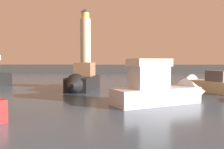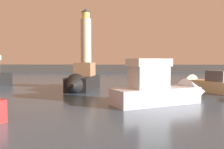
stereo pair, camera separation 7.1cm
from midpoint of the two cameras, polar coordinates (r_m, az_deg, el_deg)
name	(u,v)px [view 2 (the right image)]	position (r m, az deg, el deg)	size (l,w,h in m)	color
ground_plane	(107,82)	(30.76, -1.12, -1.87)	(220.00, 220.00, 0.00)	#384C60
breakwater	(115,68)	(59.89, 0.64, 1.51)	(77.29, 5.30, 1.73)	#423F3D
lighthouse	(86,38)	(60.77, -6.20, 8.57)	(2.58, 2.58, 13.93)	beige
motorboat_1	(205,84)	(23.74, 21.27, -2.14)	(5.16, 6.83, 2.28)	beige
motorboat_3	(81,81)	(22.74, -7.20, -1.49)	(2.76, 7.54, 2.87)	black
motorboat_5	(166,89)	(16.20, 12.79, -3.40)	(7.34, 5.13, 3.33)	silver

